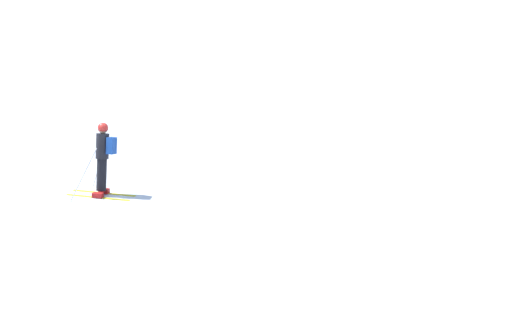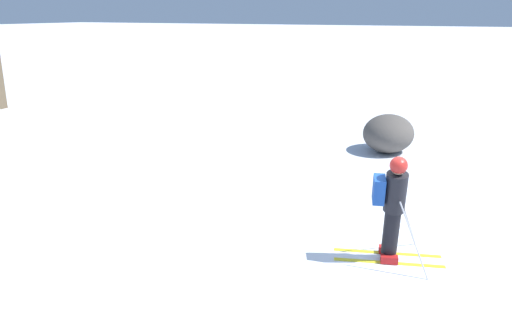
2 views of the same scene
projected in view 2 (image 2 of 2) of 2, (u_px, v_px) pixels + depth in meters
The scene contains 3 objects.
ground_plane at pixel (389, 254), 8.60m from camera, with size 300.00×300.00×0.00m, color white.
skier at pixel (393, 204), 7.97m from camera, with size 1.31×1.87×1.93m.
exposed_boulder_0 at pixel (388, 133), 14.76m from camera, with size 1.73×1.47×1.13m, color #4C4742.
Camera 2 is at (-8.03, -1.20, 4.02)m, focal length 35.00 mm.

